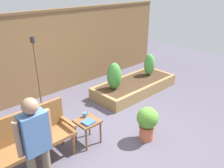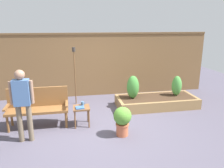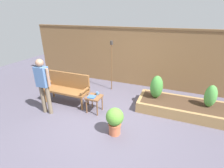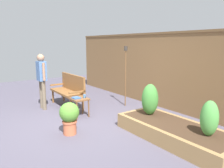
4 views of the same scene
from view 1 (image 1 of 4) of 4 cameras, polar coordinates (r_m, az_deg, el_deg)
name	(u,v)px [view 1 (image 1 of 4)]	position (r m, az deg, el deg)	size (l,w,h in m)	color
ground_plane	(113,139)	(4.61, 0.22, -13.21)	(14.00, 14.00, 0.00)	#514C5B
fence_back	(40,55)	(6.08, -17.09, 6.69)	(8.40, 0.14, 2.16)	brown
garden_bench	(27,136)	(3.98, -20.09, -11.95)	(1.44, 0.48, 0.94)	brown
side_table	(88,124)	(4.32, -5.99, -9.74)	(0.40, 0.40, 0.48)	brown
cup_on_table	(85,115)	(4.35, -6.64, -7.47)	(0.11, 0.07, 0.09)	teal
book_on_table	(88,122)	(4.19, -5.79, -9.24)	(0.20, 0.18, 0.03)	#38609E
potted_boxwood	(147,121)	(4.44, 8.62, -9.02)	(0.41, 0.41, 0.67)	#C66642
raised_planter_bed	(135,86)	(6.39, 5.58, -0.53)	(2.40, 1.00, 0.30)	#997547
shrub_near_bench	(114,76)	(5.73, 0.55, 1.95)	(0.36, 0.36, 0.68)	brown
shrub_far_corner	(149,65)	(6.72, 9.13, 4.70)	(0.30, 0.30, 0.61)	brown
tiki_torch	(36,63)	(5.16, -18.11, 4.90)	(0.10, 0.10, 1.77)	brown
person_by_bench	(36,143)	(3.13, -18.13, -13.58)	(0.47, 0.20, 1.56)	#70604C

